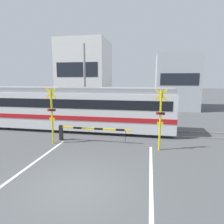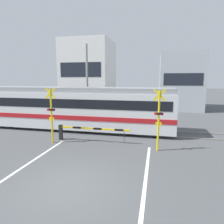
{
  "view_description": "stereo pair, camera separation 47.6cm",
  "coord_description": "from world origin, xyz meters",
  "px_view_note": "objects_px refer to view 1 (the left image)",
  "views": [
    {
      "loc": [
        2.55,
        -6.33,
        3.92
      ],
      "look_at": [
        0.0,
        7.19,
        1.6
      ],
      "focal_mm": 32.0,
      "sensor_mm": 36.0,
      "label": 1
    },
    {
      "loc": [
        3.02,
        -6.23,
        3.92
      ],
      "look_at": [
        0.0,
        7.19,
        1.6
      ],
      "focal_mm": 32.0,
      "sensor_mm": 36.0,
      "label": 2
    }
  ],
  "objects_px": {
    "crossing_signal_left": "(52,113)",
    "pedestrian": "(133,107)",
    "crossing_barrier_near": "(81,130)",
    "crossing_barrier_far": "(138,116)",
    "crossing_signal_right": "(160,117)",
    "commuter_train": "(70,107)"
  },
  "relations": [
    {
      "from": "crossing_signal_left",
      "to": "commuter_train",
      "type": "bearing_deg",
      "value": 95.24
    },
    {
      "from": "crossing_signal_left",
      "to": "pedestrian",
      "type": "bearing_deg",
      "value": 65.64
    },
    {
      "from": "crossing_barrier_near",
      "to": "pedestrian",
      "type": "relative_size",
      "value": 2.56
    },
    {
      "from": "crossing_barrier_far",
      "to": "crossing_signal_left",
      "type": "relative_size",
      "value": 1.36
    },
    {
      "from": "crossing_barrier_far",
      "to": "commuter_train",
      "type": "bearing_deg",
      "value": -152.97
    },
    {
      "from": "crossing_barrier_far",
      "to": "pedestrian",
      "type": "xyz_separation_m",
      "value": [
        -0.65,
        3.01,
        0.35
      ]
    },
    {
      "from": "crossing_barrier_near",
      "to": "crossing_barrier_far",
      "type": "distance_m",
      "value": 6.25
    },
    {
      "from": "pedestrian",
      "to": "crossing_signal_left",
      "type": "bearing_deg",
      "value": -114.36
    },
    {
      "from": "commuter_train",
      "to": "crossing_barrier_far",
      "type": "distance_m",
      "value": 5.79
    },
    {
      "from": "crossing_signal_left",
      "to": "pedestrian",
      "type": "distance_m",
      "value": 10.0
    },
    {
      "from": "crossing_barrier_far",
      "to": "pedestrian",
      "type": "relative_size",
      "value": 2.56
    },
    {
      "from": "crossing_barrier_near",
      "to": "crossing_signal_right",
      "type": "relative_size",
      "value": 1.36
    },
    {
      "from": "crossing_barrier_far",
      "to": "crossing_signal_left",
      "type": "bearing_deg",
      "value": -128.09
    },
    {
      "from": "commuter_train",
      "to": "crossing_barrier_far",
      "type": "bearing_deg",
      "value": 27.03
    },
    {
      "from": "crossing_barrier_far",
      "to": "pedestrian",
      "type": "distance_m",
      "value": 3.1
    },
    {
      "from": "crossing_barrier_far",
      "to": "crossing_signal_right",
      "type": "height_order",
      "value": "crossing_signal_right"
    },
    {
      "from": "commuter_train",
      "to": "crossing_signal_right",
      "type": "xyz_separation_m",
      "value": [
        6.64,
        -3.48,
        0.13
      ]
    },
    {
      "from": "crossing_barrier_far",
      "to": "crossing_signal_right",
      "type": "bearing_deg",
      "value": -75.52
    },
    {
      "from": "pedestrian",
      "to": "crossing_barrier_near",
      "type": "bearing_deg",
      "value": -106.87
    },
    {
      "from": "crossing_signal_left",
      "to": "crossing_barrier_far",
      "type": "bearing_deg",
      "value": 51.91
    },
    {
      "from": "crossing_barrier_far",
      "to": "crossing_signal_right",
      "type": "distance_m",
      "value": 6.38
    },
    {
      "from": "crossing_barrier_near",
      "to": "crossing_signal_right",
      "type": "bearing_deg",
      "value": -8.31
    }
  ]
}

